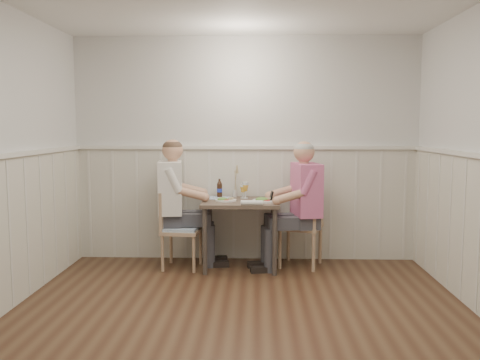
{
  "coord_description": "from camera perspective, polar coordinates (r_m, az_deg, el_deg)",
  "views": [
    {
      "loc": [
        0.13,
        -3.69,
        1.56
      ],
      "look_at": [
        -0.05,
        1.64,
        1.0
      ],
      "focal_mm": 38.0,
      "sensor_mm": 36.0,
      "label": 1
    }
  ],
  "objects": [
    {
      "name": "plate_diner",
      "position": [
        5.57,
        -1.72,
        -2.18
      ],
      "size": [
        0.23,
        0.23,
        0.06
      ],
      "color": "white",
      "rests_on": "dining_table"
    },
    {
      "name": "plate_man",
      "position": [
        5.52,
        2.82,
        -2.19
      ],
      "size": [
        0.29,
        0.29,
        0.07
      ],
      "color": "white",
      "rests_on": "dining_table"
    },
    {
      "name": "grass_vase",
      "position": [
        5.85,
        -0.61,
        -0.24
      ],
      "size": [
        0.04,
        0.04,
        0.39
      ],
      "color": "silver",
      "rests_on": "dining_table"
    },
    {
      "name": "wainscot",
      "position": [
        4.46,
        0.19,
        -5.26
      ],
      "size": [
        4.0,
        4.49,
        1.34
      ],
      "color": "silver",
      "rests_on": "ground"
    },
    {
      "name": "chair_left",
      "position": [
        5.67,
        -7.09,
        -5.19
      ],
      "size": [
        0.44,
        0.44,
        0.86
      ],
      "color": "tan",
      "rests_on": "ground"
    },
    {
      "name": "beer_glass_a",
      "position": [
        5.76,
        0.6,
        -0.84
      ],
      "size": [
        0.07,
        0.07,
        0.19
      ],
      "color": "silver",
      "rests_on": "dining_table"
    },
    {
      "name": "beer_bottle",
      "position": [
        5.84,
        -2.31,
        -1.04
      ],
      "size": [
        0.06,
        0.06,
        0.22
      ],
      "color": "black",
      "rests_on": "dining_table"
    },
    {
      "name": "man_in_pink",
      "position": [
        5.62,
        6.99,
        -3.89
      ],
      "size": [
        0.72,
        0.51,
        1.43
      ],
      "color": "#3F3F47",
      "rests_on": "ground"
    },
    {
      "name": "diner_cream",
      "position": [
        5.72,
        -7.36,
        -3.64
      ],
      "size": [
        0.71,
        0.5,
        1.45
      ],
      "color": "#3F3F47",
      "rests_on": "ground"
    },
    {
      "name": "beer_glass_b",
      "position": [
        5.77,
        0.33,
        -1.02
      ],
      "size": [
        0.06,
        0.06,
        0.16
      ],
      "color": "silver",
      "rests_on": "dining_table"
    },
    {
      "name": "chair_right",
      "position": [
        5.71,
        7.39,
        -4.71
      ],
      "size": [
        0.55,
        0.55,
        0.93
      ],
      "color": "tan",
      "rests_on": "ground"
    },
    {
      "name": "room_shell",
      "position": [
        3.69,
        -0.13,
        5.35
      ],
      "size": [
        4.04,
        4.54,
        2.6
      ],
      "color": "silver",
      "rests_on": "ground"
    },
    {
      "name": "dining_table",
      "position": [
        5.61,
        0.07,
        -3.42
      ],
      "size": [
        0.84,
        0.7,
        0.75
      ],
      "color": "#51483E",
      "rests_on": "ground"
    },
    {
      "name": "gingham_mat",
      "position": [
        5.79,
        -2.75,
        -2.02
      ],
      "size": [
        0.38,
        0.33,
        0.01
      ],
      "color": "#517BAD",
      "rests_on": "dining_table"
    },
    {
      "name": "ground_plane",
      "position": [
        4.01,
        -0.13,
        -16.92
      ],
      "size": [
        4.5,
        4.5,
        0.0
      ],
      "primitive_type": "plane",
      "color": "#432819"
    },
    {
      "name": "rolled_napkin",
      "position": [
        5.28,
        1.33,
        -2.56
      ],
      "size": [
        0.23,
        0.06,
        0.05
      ],
      "color": "white",
      "rests_on": "dining_table"
    }
  ]
}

